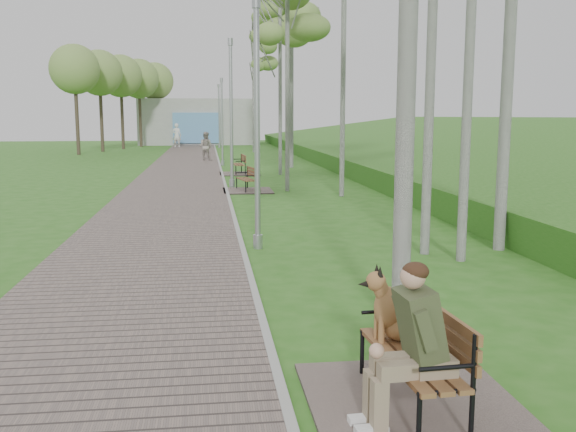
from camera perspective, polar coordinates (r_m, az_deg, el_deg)
name	(u,v)px	position (r m, az deg, el deg)	size (l,w,h in m)	color
ground	(262,322)	(8.04, -2.29, -9.43)	(120.00, 120.00, 0.00)	#2A6519
walkway	(182,172)	(29.23, -9.36, 3.86)	(3.50, 67.00, 0.04)	#62544F
kerb	(222,172)	(29.22, -5.93, 3.94)	(0.10, 67.00, 0.05)	#999993
embankment	(488,172)	(30.46, 17.39, 3.73)	(14.00, 70.00, 1.60)	#4A8130
building_north	(197,122)	(58.58, -8.12, 8.29)	(10.00, 5.20, 4.00)	#9E9E99
bench_main	(407,361)	(5.72, 10.50, -12.54)	(1.84, 2.04, 1.60)	#62544F
bench_second	(247,186)	(21.72, -3.69, 2.69)	(1.64, 1.82, 1.00)	#62544F
bench_third	(239,170)	(28.16, -4.39, 4.12)	(1.73, 1.92, 1.06)	#62544F
lamp_post_near	(257,134)	(12.11, -2.76, 7.30)	(0.18, 0.18, 4.69)	#9EA0A6
lamp_post_second	(231,119)	(22.76, -5.06, 8.58)	(0.20, 0.20, 5.17)	#9EA0A6
lamp_post_third	(222,125)	(33.13, -5.88, 8.05)	(0.17, 0.17, 4.42)	#9EA0A6
lamp_post_far	(219,118)	(51.58, -6.14, 8.63)	(0.19, 0.19, 4.99)	#9EA0A6
pedestrian_near	(177,135)	(52.58, -9.86, 7.07)	(0.71, 0.46, 1.94)	silver
pedestrian_far	(206,146)	(36.63, -7.33, 6.15)	(0.80, 0.62, 1.64)	gray
birch_mid_a	(287,12)	(21.86, -0.06, 17.68)	(2.29, 2.29, 7.47)	silver
birch_mid_c	(280,23)	(28.06, -0.71, 16.81)	(2.64, 2.64, 8.14)	silver
birch_distant_a	(253,44)	(45.37, -3.12, 15.01)	(2.72, 2.72, 9.38)	silver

